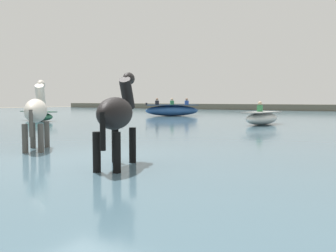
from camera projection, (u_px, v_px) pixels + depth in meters
name	position (u px, v px, depth m)	size (l,w,h in m)	color
ground_plane	(81.00, 174.00, 7.04)	(120.00, 120.00, 0.00)	gray
water_surface	(259.00, 131.00, 15.37)	(90.00, 90.00, 0.28)	#476675
horse_lead_black	(117.00, 116.00, 6.24)	(1.02, 1.75, 1.94)	black
horse_trailing_pinto	(37.00, 113.00, 8.38)	(1.44, 1.48, 1.91)	beige
boat_far_offshore	(38.00, 116.00, 20.13)	(2.86, 1.40, 0.67)	#337556
boat_near_port	(172.00, 110.00, 26.42)	(3.77, 3.60, 1.28)	#28518E
boat_distant_west	(262.00, 118.00, 17.04)	(1.19, 2.81, 1.08)	silver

